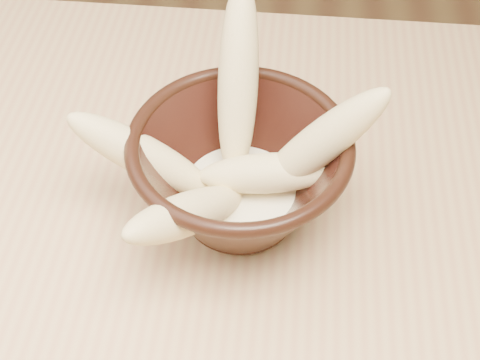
# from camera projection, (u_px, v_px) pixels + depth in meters

# --- Properties ---
(bowl) EXTENTS (0.18, 0.18, 0.10)m
(bowl) POSITION_uv_depth(u_px,v_px,m) (240.00, 173.00, 0.53)
(bowl) COLOR black
(bowl) RESTS_ON table
(milk_puddle) EXTENTS (0.10, 0.10, 0.01)m
(milk_puddle) POSITION_uv_depth(u_px,v_px,m) (240.00, 192.00, 0.55)
(milk_puddle) COLOR #FBF0C9
(milk_puddle) RESTS_ON bowl
(banana_upright) EXTENTS (0.03, 0.12, 0.15)m
(banana_upright) POSITION_uv_depth(u_px,v_px,m) (238.00, 82.00, 0.53)
(banana_upright) COLOR #E1CF85
(banana_upright) RESTS_ON bowl
(banana_left) EXTENTS (0.13, 0.04, 0.10)m
(banana_left) POSITION_uv_depth(u_px,v_px,m) (143.00, 156.00, 0.52)
(banana_left) COLOR #E1CF85
(banana_left) RESTS_ON bowl
(banana_right) EXTENTS (0.12, 0.05, 0.13)m
(banana_right) POSITION_uv_depth(u_px,v_px,m) (319.00, 144.00, 0.51)
(banana_right) COLOR #E1CF85
(banana_right) RESTS_ON bowl
(banana_across) EXTENTS (0.12, 0.04, 0.05)m
(banana_across) POSITION_uv_depth(u_px,v_px,m) (267.00, 173.00, 0.53)
(banana_across) COLOR #E1CF85
(banana_across) RESTS_ON bowl
(banana_front) EXTENTS (0.10, 0.13, 0.09)m
(banana_front) POSITION_uv_depth(u_px,v_px,m) (187.00, 214.00, 0.49)
(banana_front) COLOR #E1CF85
(banana_front) RESTS_ON bowl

